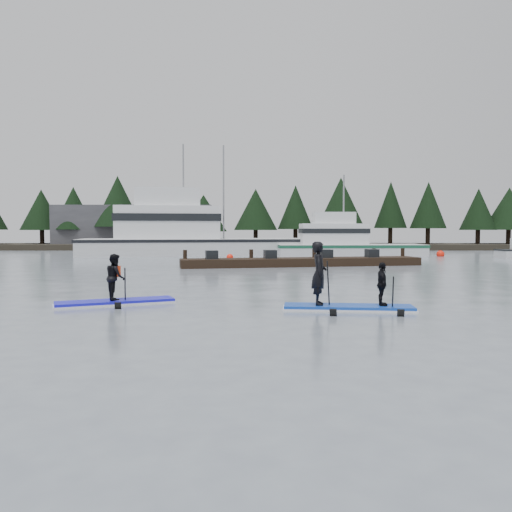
{
  "coord_description": "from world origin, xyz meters",
  "views": [
    {
      "loc": [
        -0.03,
        -14.7,
        2.19
      ],
      "look_at": [
        0.0,
        6.0,
        1.1
      ],
      "focal_mm": 35.0,
      "sensor_mm": 36.0,
      "label": 1
    }
  ],
  "objects_px": {
    "floating_dock": "(302,262)",
    "paddleboard_solo": "(115,287)",
    "fishing_boat_medium": "(346,250)",
    "paddleboard_duo": "(343,287)",
    "fishing_boat_large": "(188,245)"
  },
  "relations": [
    {
      "from": "fishing_boat_large",
      "to": "paddleboard_duo",
      "type": "relative_size",
      "value": 5.61
    },
    {
      "from": "paddleboard_solo",
      "to": "floating_dock",
      "type": "bearing_deg",
      "value": 43.07
    },
    {
      "from": "fishing_boat_large",
      "to": "paddleboard_solo",
      "type": "distance_m",
      "value": 28.91
    },
    {
      "from": "fishing_boat_medium",
      "to": "paddleboard_solo",
      "type": "bearing_deg",
      "value": -115.75
    },
    {
      "from": "fishing_boat_medium",
      "to": "floating_dock",
      "type": "distance_m",
      "value": 13.03
    },
    {
      "from": "fishing_boat_large",
      "to": "paddleboard_solo",
      "type": "relative_size",
      "value": 5.84
    },
    {
      "from": "paddleboard_duo",
      "to": "paddleboard_solo",
      "type": "bearing_deg",
      "value": 176.76
    },
    {
      "from": "fishing_boat_medium",
      "to": "paddleboard_duo",
      "type": "distance_m",
      "value": 29.1
    },
    {
      "from": "floating_dock",
      "to": "paddleboard_solo",
      "type": "relative_size",
      "value": 4.28
    },
    {
      "from": "fishing_boat_medium",
      "to": "fishing_boat_large",
      "type": "bearing_deg",
      "value": 172.14
    },
    {
      "from": "fishing_boat_large",
      "to": "fishing_boat_medium",
      "type": "height_order",
      "value": "fishing_boat_large"
    },
    {
      "from": "fishing_boat_large",
      "to": "paddleboard_duo",
      "type": "height_order",
      "value": "fishing_boat_large"
    },
    {
      "from": "floating_dock",
      "to": "paddleboard_duo",
      "type": "xyz_separation_m",
      "value": [
        -0.44,
        -16.53,
        0.37
      ]
    },
    {
      "from": "floating_dock",
      "to": "paddleboard_duo",
      "type": "relative_size",
      "value": 4.11
    },
    {
      "from": "fishing_boat_medium",
      "to": "paddleboard_duo",
      "type": "bearing_deg",
      "value": -103.05
    }
  ]
}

